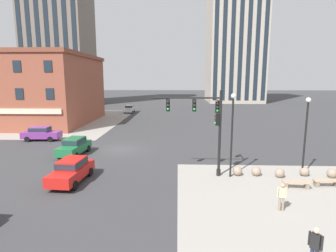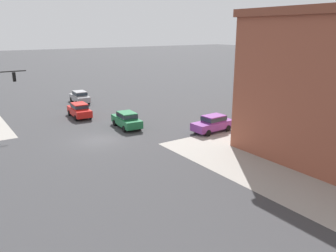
# 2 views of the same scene
# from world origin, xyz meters

# --- Properties ---
(ground_plane) EXTENTS (320.00, 320.00, 0.00)m
(ground_plane) POSITION_xyz_m (0.00, 0.00, 0.00)
(ground_plane) COLOR #38383A
(car_main_northbound_near) EXTENTS (4.46, 2.01, 1.68)m
(car_main_northbound_near) POSITION_xyz_m (-23.95, 3.87, 0.92)
(car_main_northbound_near) COLOR #1E6B3D
(car_main_northbound_near) RESTS_ON ground
(car_main_northbound_far) EXTENTS (2.17, 4.53, 1.68)m
(car_main_northbound_far) POSITION_xyz_m (-4.14, -2.26, 0.92)
(car_main_northbound_far) COLOR #1E6B3D
(car_main_northbound_far) RESTS_ON ground
(car_main_southbound_near) EXTENTS (2.09, 4.50, 1.68)m
(car_main_southbound_near) POSITION_xyz_m (-4.55, -17.10, 0.92)
(car_main_southbound_near) COLOR #99999E
(car_main_southbound_near) RESTS_ON ground
(car_main_southbound_far) EXTENTS (4.48, 2.06, 1.68)m
(car_main_southbound_far) POSITION_xyz_m (-24.23, -3.19, 0.92)
(car_main_southbound_far) COLOR gold
(car_main_southbound_far) RESTS_ON ground
(car_cross_eastbound) EXTENTS (2.12, 4.51, 1.68)m
(car_cross_eastbound) POSITION_xyz_m (-1.64, -9.31, 0.92)
(car_cross_eastbound) COLOR red
(car_cross_eastbound) RESTS_ON ground
(car_cross_westbound) EXTENTS (4.47, 2.04, 1.68)m
(car_cross_westbound) POSITION_xyz_m (-10.58, 3.89, 0.92)
(car_cross_westbound) COLOR #7A3389
(car_cross_westbound) RESTS_ON ground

